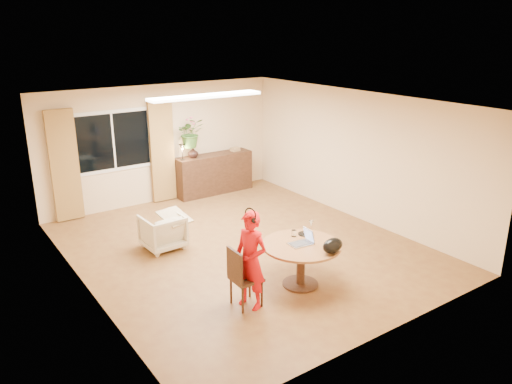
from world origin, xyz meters
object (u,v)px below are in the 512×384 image
Objects in this scene: dining_chair at (246,277)px; sideboard at (214,174)px; child at (251,260)px; armchair at (163,231)px; dining_table at (301,253)px.

dining_chair is 5.16m from sideboard.
dining_chair is 0.48× the size of sideboard.
child is 2.55m from armchair.
dining_table is 1.72× the size of armchair.
armchair is at bearing -136.92° from sideboard.
child reaches higher than dining_table.
dining_chair is 0.63× the size of child.
armchair is (-0.14, 2.46, -0.13)m from dining_chair.
child is at bearing 91.72° from armchair.
dining_table is 0.84× the size of child.
sideboard reaches higher than dining_table.
child is 5.19m from sideboard.
dining_table is 0.98m from child.
dining_table is 4.80m from sideboard.
dining_table is at bearing -104.58° from sideboard.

